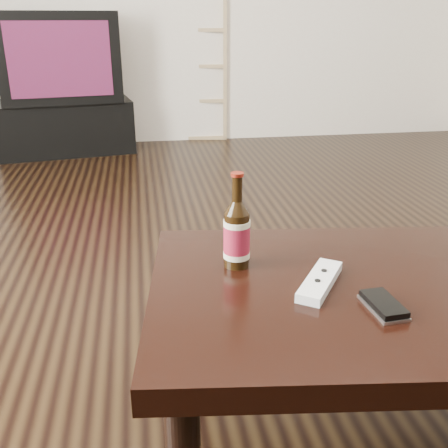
{
  "coord_description": "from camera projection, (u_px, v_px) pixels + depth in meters",
  "views": [
    {
      "loc": [
        -0.36,
        -1.39,
        0.98
      ],
      "look_at": [
        -0.18,
        -0.28,
        0.53
      ],
      "focal_mm": 42.0,
      "sensor_mm": 36.0,
      "label": 1
    }
  ],
  "objects": [
    {
      "name": "floor",
      "position": [
        266.0,
        344.0,
        1.69
      ],
      "size": [
        5.0,
        6.0,
        0.01
      ],
      "primitive_type": "cube",
      "color": "black",
      "rests_on": "ground"
    },
    {
      "name": "phone",
      "position": [
        383.0,
        305.0,
        1.06
      ],
      "size": [
        0.07,
        0.12,
        0.02
      ],
      "rotation": [
        0.0,
        0.0,
        0.08
      ],
      "color": "#B1B1B4",
      "rests_on": "coffee_table"
    },
    {
      "name": "bookshelf",
      "position": [
        187.0,
        62.0,
        4.37
      ],
      "size": [
        0.68,
        0.38,
        1.2
      ],
      "rotation": [
        0.0,
        0.0,
        -0.14
      ],
      "color": "tan",
      "rests_on": "floor"
    },
    {
      "name": "tv",
      "position": [
        58.0,
        57.0,
        3.8
      ],
      "size": [
        0.91,
        0.65,
        0.63
      ],
      "rotation": [
        0.0,
        0.0,
        0.17
      ],
      "color": "black",
      "rests_on": "tv_stand"
    },
    {
      "name": "tv_stand",
      "position": [
        66.0,
        127.0,
        3.99
      ],
      "size": [
        1.04,
        0.64,
        0.39
      ],
      "primitive_type": "cube",
      "rotation": [
        0.0,
        0.0,
        0.17
      ],
      "color": "black",
      "rests_on": "floor"
    },
    {
      "name": "remote",
      "position": [
        320.0,
        281.0,
        1.15
      ],
      "size": [
        0.15,
        0.19,
        0.02
      ],
      "rotation": [
        0.0,
        0.0,
        -0.6
      ],
      "color": "silver",
      "rests_on": "coffee_table"
    },
    {
      "name": "coffee_table",
      "position": [
        404.0,
        306.0,
        1.18
      ],
      "size": [
        1.21,
        0.8,
        0.43
      ],
      "rotation": [
        0.0,
        0.0,
        -0.12
      ],
      "color": "black",
      "rests_on": "floor"
    },
    {
      "name": "beer_bottle",
      "position": [
        237.0,
        234.0,
        1.22
      ],
      "size": [
        0.07,
        0.07,
        0.23
      ],
      "rotation": [
        0.0,
        0.0,
        -0.06
      ],
      "color": "black",
      "rests_on": "coffee_table"
    }
  ]
}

